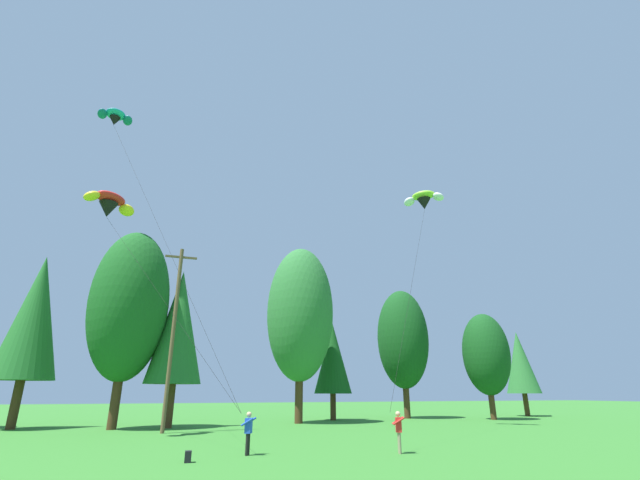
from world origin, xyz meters
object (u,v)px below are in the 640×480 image
object	(u,v)px
parafoil_kite_high_teal	(115,117)
parafoil_kite_mid_lime_white	(424,200)
backpack	(188,457)
kite_flyer_near	(248,429)
parafoil_kite_far_red_yellow	(109,204)
kite_flyer_mid	(399,428)
utility_pole	(173,331)

from	to	relation	value
parafoil_kite_high_teal	parafoil_kite_mid_lime_white	distance (m)	26.70
parafoil_kite_mid_lime_white	backpack	world-z (taller)	parafoil_kite_mid_lime_white
kite_flyer_near	parafoil_kite_far_red_yellow	size ratio (longest dim) A/B	0.13
parafoil_kite_mid_lime_white	parafoil_kite_far_red_yellow	bearing A→B (deg)	179.83
parafoil_kite_mid_lime_white	parafoil_kite_far_red_yellow	world-z (taller)	parafoil_kite_mid_lime_white
kite_flyer_mid	parafoil_kite_high_teal	world-z (taller)	parafoil_kite_high_teal
parafoil_kite_high_teal	parafoil_kite_far_red_yellow	distance (m)	11.25
utility_pole	parafoil_kite_mid_lime_white	bearing A→B (deg)	-7.83
kite_flyer_near	parafoil_kite_far_red_yellow	bearing A→B (deg)	131.01
parafoil_kite_mid_lime_white	parafoil_kite_far_red_yellow	size ratio (longest dim) A/B	1.29
utility_pole	parafoil_kite_far_red_yellow	bearing A→B (deg)	-152.35
utility_pole	parafoil_kite_high_teal	world-z (taller)	parafoil_kite_high_teal
utility_pole	parafoil_kite_high_teal	xyz separation A→B (m)	(-6.37, 2.74, 17.53)
utility_pole	kite_flyer_near	size ratio (longest dim) A/B	7.28
kite_flyer_near	kite_flyer_mid	world-z (taller)	same
kite_flyer_mid	parafoil_kite_far_red_yellow	world-z (taller)	parafoil_kite_far_red_yellow
kite_flyer_near	parafoil_kite_high_teal	bearing A→B (deg)	123.34
kite_flyer_near	backpack	xyz separation A→B (m)	(-2.45, -1.21, -0.80)
parafoil_kite_far_red_yellow	backpack	size ratio (longest dim) A/B	33.38
parafoil_kite_high_teal	kite_flyer_near	bearing A→B (deg)	-56.66
parafoil_kite_high_teal	kite_flyer_mid	bearing A→B (deg)	-45.62
kite_flyer_near	parafoil_kite_mid_lime_white	world-z (taller)	parafoil_kite_mid_lime_white
parafoil_kite_far_red_yellow	kite_flyer_near	bearing A→B (deg)	-48.99
parafoil_kite_mid_lime_white	backpack	size ratio (longest dim) A/B	43.03
parafoil_kite_high_teal	backpack	size ratio (longest dim) A/B	57.70
kite_flyer_mid	utility_pole	bearing A→B (deg)	125.25
kite_flyer_near	parafoil_kite_high_teal	xyz separation A→B (m)	(-9.67, 14.70, 22.97)
utility_pole	kite_flyer_mid	world-z (taller)	utility_pole
kite_flyer_near	kite_flyer_mid	size ratio (longest dim) A/B	1.00
parafoil_kite_high_teal	backpack	xyz separation A→B (m)	(7.22, -15.91, -23.76)
kite_flyer_near	parafoil_kite_high_teal	distance (m)	28.93
kite_flyer_mid	parafoil_kite_high_teal	xyz separation A→B (m)	(-15.94, 16.28, 22.97)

